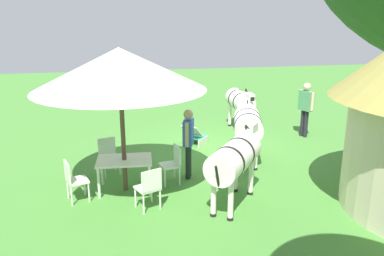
# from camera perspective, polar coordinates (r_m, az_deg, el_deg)

# --- Properties ---
(ground_plane) EXTENTS (36.00, 36.00, 0.00)m
(ground_plane) POSITION_cam_1_polar(r_m,az_deg,el_deg) (11.26, 4.16, -3.65)
(ground_plane) COLOR #427D32
(shade_umbrella) EXTENTS (3.67, 3.67, 3.20)m
(shade_umbrella) POSITION_cam_1_polar(r_m,az_deg,el_deg) (8.30, -10.62, 8.55)
(shade_umbrella) COLOR brown
(shade_umbrella) RESTS_ON ground_plane
(patio_dining_table) EXTENTS (1.27, 0.90, 0.74)m
(patio_dining_table) POSITION_cam_1_polar(r_m,az_deg,el_deg) (8.83, -9.91, -5.14)
(patio_dining_table) COLOR silver
(patio_dining_table) RESTS_ON ground_plane
(patio_chair_near_lawn) EXTENTS (0.49, 0.50, 0.90)m
(patio_chair_near_lawn) POSITION_cam_1_polar(r_m,az_deg,el_deg) (9.13, -2.80, -5.00)
(patio_chair_near_lawn) COLOR silver
(patio_chair_near_lawn) RESTS_ON ground_plane
(patio_chair_west_end) EXTENTS (0.55, 0.54, 0.90)m
(patio_chair_west_end) POSITION_cam_1_polar(r_m,az_deg,el_deg) (9.89, -12.22, -3.67)
(patio_chair_west_end) COLOR silver
(patio_chair_west_end) RESTS_ON ground_plane
(patio_chair_near_hut) EXTENTS (0.53, 0.55, 0.90)m
(patio_chair_near_hut) POSITION_cam_1_polar(r_m,az_deg,el_deg) (8.61, -17.11, -7.10)
(patio_chair_near_hut) COLOR silver
(patio_chair_near_hut) RESTS_ON ground_plane
(patio_chair_east_end) EXTENTS (0.57, 0.56, 0.90)m
(patio_chair_east_end) POSITION_cam_1_polar(r_m,az_deg,el_deg) (7.93, -6.31, -8.51)
(patio_chair_east_end) COLOR silver
(patio_chair_east_end) RESTS_ON ground_plane
(guest_beside_umbrella) EXTENTS (0.35, 0.58, 1.71)m
(guest_beside_umbrella) POSITION_cam_1_polar(r_m,az_deg,el_deg) (9.23, -0.54, -1.39)
(guest_beside_umbrella) COLOR black
(guest_beside_umbrella) RESTS_ON ground_plane
(standing_watcher) EXTENTS (0.36, 0.60, 1.77)m
(standing_watcher) POSITION_cam_1_polar(r_m,az_deg,el_deg) (12.99, 16.40, 3.32)
(standing_watcher) COLOR black
(standing_watcher) RESTS_ON ground_plane
(striped_lounge_chair) EXTENTS (0.90, 0.94, 0.67)m
(striped_lounge_chair) POSITION_cam_1_polar(r_m,az_deg,el_deg) (11.90, 0.40, -1.19)
(striped_lounge_chair) COLOR #2D9B74
(striped_lounge_chair) RESTS_ON ground_plane
(zebra_nearest_camera) EXTENTS (0.65, 2.11, 1.55)m
(zebra_nearest_camera) POSITION_cam_1_polar(r_m,az_deg,el_deg) (13.27, 7.14, 3.87)
(zebra_nearest_camera) COLOR silver
(zebra_nearest_camera) RESTS_ON ground_plane
(zebra_by_umbrella) EXTENTS (1.63, 1.96, 1.57)m
(zebra_by_umbrella) POSITION_cam_1_polar(r_m,az_deg,el_deg) (7.99, 6.37, -4.35)
(zebra_by_umbrella) COLOR silver
(zebra_by_umbrella) RESTS_ON ground_plane
(zebra_toward_hut) EXTENTS (1.11, 2.11, 1.59)m
(zebra_toward_hut) POSITION_cam_1_polar(r_m,az_deg,el_deg) (10.41, 8.20, 0.60)
(zebra_toward_hut) COLOR silver
(zebra_toward_hut) RESTS_ON ground_plane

